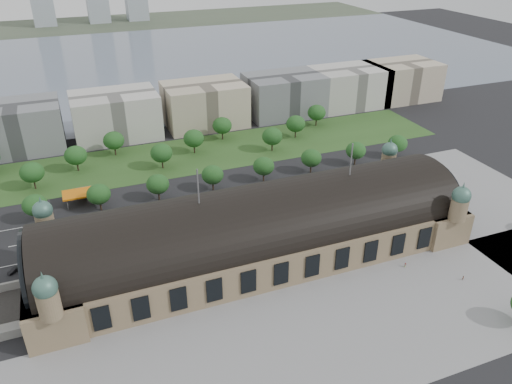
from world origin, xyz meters
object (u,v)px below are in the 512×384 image
object	(u,v)px
bus_mid	(267,201)
bus_east	(289,203)
petrol_station	(83,193)
parked_car_5	(105,245)
traffic_car_3	(118,212)
parked_car_3	(113,250)
traffic_car_2	(42,254)
parked_car_1	(45,258)
parked_car_2	(101,247)
traffic_car_6	(355,182)
parked_car_6	(148,243)
bus_west	(170,227)
traffic_car_5	(307,187)
parked_car_4	(85,256)
pedestrian_1	(463,278)
traffic_car_4	(239,211)
parked_car_0	(14,271)
pedestrian_0	(405,265)

from	to	relation	value
bus_mid	bus_east	size ratio (longest dim) A/B	0.96
petrol_station	parked_car_5	world-z (taller)	petrol_station
traffic_car_3	bus_mid	world-z (taller)	bus_mid
parked_car_3	petrol_station	bearing A→B (deg)	156.33
traffic_car_2	parked_car_3	bearing A→B (deg)	68.26
parked_car_1	bus_east	distance (m)	94.72
petrol_station	parked_car_2	distance (m)	40.44
traffic_car_6	parked_car_6	world-z (taller)	traffic_car_6
bus_west	parked_car_2	bearing A→B (deg)	93.67
traffic_car_5	parked_car_4	xyz separation A→B (m)	(-96.14, -17.84, -0.02)
parked_car_3	pedestrian_1	size ratio (longest dim) A/B	2.76
traffic_car_4	bus_west	bearing A→B (deg)	-80.78
parked_car_4	bus_west	bearing A→B (deg)	76.26
traffic_car_5	parked_car_2	bearing A→B (deg)	97.07
traffic_car_2	parked_car_6	size ratio (longest dim) A/B	1.09
petrol_station	traffic_car_3	size ratio (longest dim) A/B	2.99
parked_car_4	parked_car_6	distance (m)	22.35
bus_mid	traffic_car_3	bearing A→B (deg)	80.72
bus_mid	parked_car_2	bearing A→B (deg)	101.41
petrol_station	traffic_car_3	world-z (taller)	petrol_station
parked_car_0	parked_car_2	xyz separation A→B (m)	(28.81, 4.00, -0.10)
traffic_car_4	traffic_car_5	size ratio (longest dim) A/B	0.96
parked_car_2	pedestrian_1	size ratio (longest dim) A/B	2.59
parked_car_2	pedestrian_0	size ratio (longest dim) A/B	2.60
parked_car_0	bus_west	bearing A→B (deg)	57.94
parked_car_6	bus_east	world-z (taller)	bus_east
parked_car_5	bus_west	world-z (taller)	bus_west
parked_car_0	parked_car_4	size ratio (longest dim) A/B	1.15
parked_car_4	pedestrian_1	distance (m)	129.20
traffic_car_2	parked_car_4	xyz separation A→B (m)	(13.86, -7.12, -0.05)
pedestrian_0	parked_car_1	bearing A→B (deg)	157.55
parked_car_3	parked_car_4	distance (m)	9.88
bus_west	bus_mid	distance (m)	42.26
parked_car_5	traffic_car_5	bearing A→B (deg)	64.34
traffic_car_4	traffic_car_5	world-z (taller)	traffic_car_5
bus_mid	traffic_car_6	bearing A→B (deg)	-79.86
petrol_station	traffic_car_4	bearing A→B (deg)	-31.27
traffic_car_5	parked_car_0	xyz separation A→B (m)	(-119.03, -17.84, 0.08)
traffic_car_5	bus_mid	bearing A→B (deg)	105.56
parked_car_0	parked_car_5	world-z (taller)	parked_car_5
parked_car_1	parked_car_3	xyz separation A→B (m)	(22.77, -4.00, 0.12)
bus_west	pedestrian_1	xyz separation A→B (m)	(83.00, -64.69, -0.99)
parked_car_6	parked_car_3	bearing A→B (deg)	-117.69
pedestrian_1	traffic_car_6	bearing A→B (deg)	40.96
bus_west	pedestrian_1	bearing A→B (deg)	-128.63
parked_car_2	parked_car_5	size ratio (longest dim) A/B	0.80
parked_car_3	bus_mid	xyz separation A→B (m)	(64.18, 11.00, 0.93)
traffic_car_6	parked_car_0	world-z (taller)	traffic_car_6
traffic_car_5	parked_car_3	world-z (taller)	parked_car_3
bus_mid	traffic_car_2	bearing A→B (deg)	98.07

